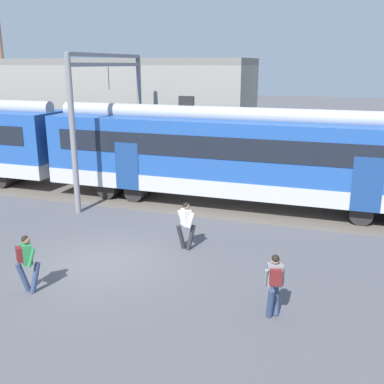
{
  "coord_description": "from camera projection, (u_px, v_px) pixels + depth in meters",
  "views": [
    {
      "loc": [
        6.87,
        -11.58,
        6.09
      ],
      "look_at": [
        1.87,
        3.27,
        1.6
      ],
      "focal_mm": 42.0,
      "sensor_mm": 36.0,
      "label": 1
    }
  ],
  "objects": [
    {
      "name": "pedestrian_white",
      "position": [
        186.0,
        222.0,
        15.05
      ],
      "size": [
        0.67,
        0.44,
        1.67
      ],
      "color": "#28282D",
      "rests_on": "ground"
    },
    {
      "name": "background_building",
      "position": [
        87.0,
        109.0,
        29.82
      ],
      "size": [
        21.91,
        5.0,
        9.2
      ],
      "color": "gray",
      "rests_on": "ground"
    },
    {
      "name": "ground_plane",
      "position": [
        104.0,
        262.0,
        14.33
      ],
      "size": [
        160.0,
        160.0,
        0.0
      ],
      "primitive_type": "plane",
      "color": "#515156"
    },
    {
      "name": "commuter_train",
      "position": [
        75.0,
        145.0,
        22.03
      ],
      "size": [
        38.05,
        3.07,
        4.73
      ],
      "color": "silver",
      "rests_on": "ground"
    },
    {
      "name": "track_bed",
      "position": [
        37.0,
        185.0,
        23.42
      ],
      "size": [
        80.0,
        4.4,
        0.01
      ],
      "primitive_type": "cube",
      "color": "#605951",
      "rests_on": "ground"
    },
    {
      "name": "catenary_gantry",
      "position": [
        110.0,
        103.0,
        20.85
      ],
      "size": [
        0.24,
        6.64,
        6.53
      ],
      "color": "gray",
      "rests_on": "ground"
    },
    {
      "name": "pedestrian_grey",
      "position": [
        274.0,
        281.0,
        10.95
      ],
      "size": [
        0.53,
        0.7,
        1.67
      ],
      "color": "navy",
      "rests_on": "ground"
    },
    {
      "name": "pedestrian_green",
      "position": [
        26.0,
        259.0,
        12.17
      ],
      "size": [
        0.67,
        0.51,
        1.67
      ],
      "color": "navy",
      "rests_on": "ground"
    }
  ]
}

